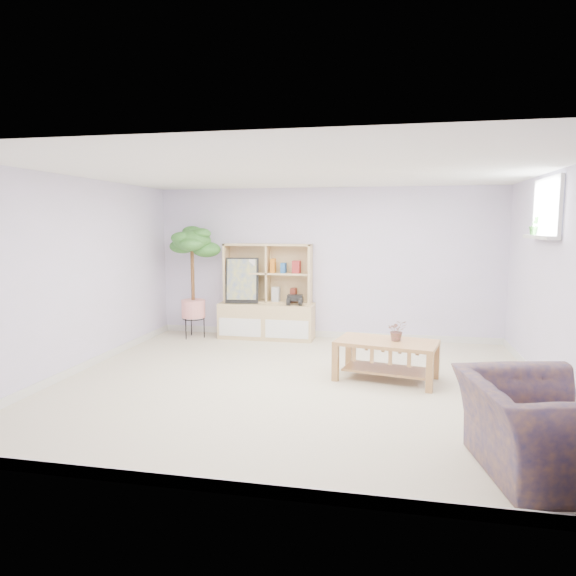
% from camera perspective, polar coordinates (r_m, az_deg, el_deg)
% --- Properties ---
extents(floor, '(5.50, 5.00, 0.01)m').
position_cam_1_polar(floor, '(6.01, 1.02, -10.55)').
color(floor, beige).
rests_on(floor, ground).
extents(ceiling, '(5.50, 5.00, 0.01)m').
position_cam_1_polar(ceiling, '(5.76, 1.07, 12.84)').
color(ceiling, white).
rests_on(ceiling, walls).
extents(walls, '(5.51, 5.01, 2.40)m').
position_cam_1_polar(walls, '(5.76, 1.04, 0.89)').
color(walls, silver).
rests_on(walls, floor).
extents(baseboard, '(5.50, 5.00, 0.10)m').
position_cam_1_polar(baseboard, '(6.00, 1.02, -10.10)').
color(baseboard, silver).
rests_on(baseboard, floor).
extents(window, '(0.10, 0.98, 0.68)m').
position_cam_1_polar(window, '(6.47, 26.91, 7.90)').
color(window, '#BCD2F7').
rests_on(window, walls).
extents(window_sill, '(0.14, 1.00, 0.04)m').
position_cam_1_polar(window_sill, '(6.45, 26.24, 5.10)').
color(window_sill, silver).
rests_on(window_sill, walls).
extents(storage_unit, '(1.51, 0.51, 1.51)m').
position_cam_1_polar(storage_unit, '(8.18, -2.40, -0.40)').
color(storage_unit, tan).
rests_on(storage_unit, floor).
extents(poster, '(0.54, 0.19, 0.73)m').
position_cam_1_polar(poster, '(8.21, -5.13, 0.83)').
color(poster, yellow).
rests_on(poster, storage_unit).
extents(toy_truck, '(0.35, 0.26, 0.18)m').
position_cam_1_polar(toy_truck, '(8.03, 0.78, -1.25)').
color(toy_truck, black).
rests_on(toy_truck, storage_unit).
extents(coffee_table, '(1.25, 0.85, 0.47)m').
position_cam_1_polar(coffee_table, '(6.19, 10.86, -7.90)').
color(coffee_table, '#A27D41').
rests_on(coffee_table, floor).
extents(table_plant, '(0.25, 0.22, 0.25)m').
position_cam_1_polar(table_plant, '(6.14, 12.02, -4.62)').
color(table_plant, '#2A6F29').
rests_on(table_plant, coffee_table).
extents(floor_tree, '(0.72, 0.72, 1.80)m').
position_cam_1_polar(floor_tree, '(8.34, -10.54, 0.63)').
color(floor_tree, '#296523').
rests_on(floor_tree, floor).
extents(armchair, '(1.14, 1.25, 0.81)m').
position_cam_1_polar(armchair, '(4.25, 25.98, -13.16)').
color(armchair, navy).
rests_on(armchair, floor).
extents(sill_plant, '(0.12, 0.10, 0.22)m').
position_cam_1_polar(sill_plant, '(6.71, 25.71, 6.29)').
color(sill_plant, '#296523').
rests_on(sill_plant, window_sill).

